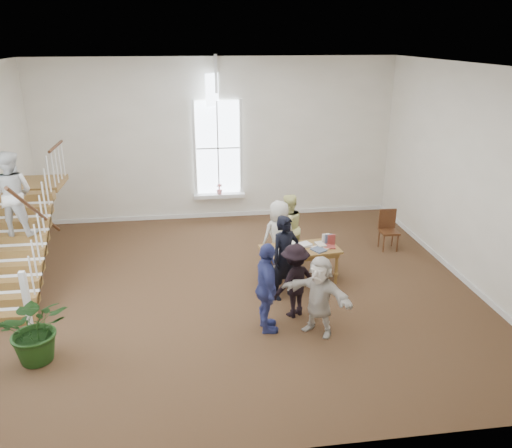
{
  "coord_description": "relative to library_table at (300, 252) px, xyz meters",
  "views": [
    {
      "loc": [
        -0.81,
        -9.38,
        5.03
      ],
      "look_at": [
        0.53,
        0.4,
        1.27
      ],
      "focal_mm": 35.0,
      "sensor_mm": 36.0,
      "label": 1
    }
  ],
  "objects": [
    {
      "name": "ground",
      "position": [
        -1.44,
        -0.13,
        -0.69
      ],
      "size": [
        10.0,
        10.0,
        0.0
      ],
      "primitive_type": "plane",
      "color": "#46311B",
      "rests_on": "ground"
    },
    {
      "name": "room_shell",
      "position": [
        -1.44,
        4.27,
        -0.29
      ],
      "size": [
        10.49,
        10.0,
        10.0
      ],
      "color": "silver",
      "rests_on": "ground"
    },
    {
      "name": "staircase",
      "position": [
        -5.78,
        0.62,
        0.93
      ],
      "size": [
        1.1,
        4.1,
        2.92
      ],
      "color": "brown",
      "rests_on": "ground"
    },
    {
      "name": "library_table",
      "position": [
        0.0,
        0.0,
        0.0
      ],
      "size": [
        1.73,
        1.0,
        0.83
      ],
      "rotation": [
        0.0,
        0.0,
        0.11
      ],
      "color": "brown",
      "rests_on": "ground"
    },
    {
      "name": "police_officer",
      "position": [
        -0.45,
        -0.64,
        0.19
      ],
      "size": [
        0.76,
        0.65,
        1.75
      ],
      "primitive_type": "imported",
      "rotation": [
        0.0,
        0.0,
        0.44
      ],
      "color": "black",
      "rests_on": "ground"
    },
    {
      "name": "elderly_woman",
      "position": [
        -0.35,
        0.61,
        0.13
      ],
      "size": [
        0.92,
        0.74,
        1.64
      ],
      "primitive_type": "imported",
      "rotation": [
        0.0,
        0.0,
        3.44
      ],
      "color": "beige",
      "rests_on": "ground"
    },
    {
      "name": "person_yellow",
      "position": [
        -0.05,
        1.11,
        0.13
      ],
      "size": [
        0.98,
        0.89,
        1.63
      ],
      "primitive_type": "imported",
      "rotation": [
        0.0,
        0.0,
        3.57
      ],
      "color": "#F2F097",
      "rests_on": "ground"
    },
    {
      "name": "woman_cluster_a",
      "position": [
        -1.0,
        -1.81,
        0.16
      ],
      "size": [
        0.43,
        1.0,
        1.69
      ],
      "primitive_type": "imported",
      "rotation": [
        0.0,
        0.0,
        1.59
      ],
      "color": "navy",
      "rests_on": "ground"
    },
    {
      "name": "woman_cluster_b",
      "position": [
        -0.4,
        -1.36,
        0.04
      ],
      "size": [
        1.08,
        0.94,
        1.45
      ],
      "primitive_type": "imported",
      "rotation": [
        0.0,
        0.0,
        3.67
      ],
      "color": "black",
      "rests_on": "ground"
    },
    {
      "name": "woman_cluster_c",
      "position": [
        -0.1,
        -2.01,
        0.05
      ],
      "size": [
        1.31,
        1.25,
        1.48
      ],
      "primitive_type": "imported",
      "rotation": [
        0.0,
        0.0,
        5.54
      ],
      "color": "silver",
      "rests_on": "ground"
    },
    {
      "name": "floor_plant",
      "position": [
        -4.84,
        -2.17,
        -0.09
      ],
      "size": [
        1.25,
        1.14,
        1.19
      ],
      "primitive_type": "imported",
      "rotation": [
        0.0,
        0.0,
        0.22
      ],
      "color": "#193912",
      "rests_on": "ground"
    },
    {
      "name": "side_chair",
      "position": [
        2.56,
        1.47,
        -0.13
      ],
      "size": [
        0.45,
        0.45,
        1.0
      ],
      "rotation": [
        0.0,
        0.0,
        -0.03
      ],
      "color": "#3D1F10",
      "rests_on": "ground"
    }
  ]
}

